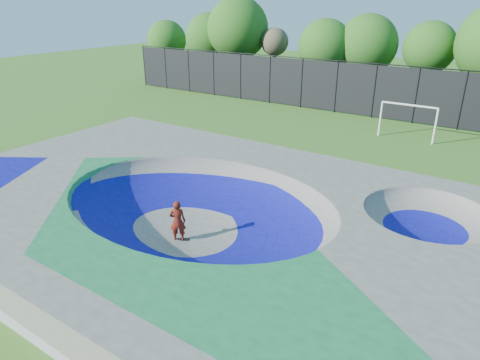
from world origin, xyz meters
name	(u,v)px	position (x,y,z in m)	size (l,w,h in m)	color
ground	(198,231)	(0.00, 0.00, 0.00)	(120.00, 120.00, 0.00)	#37661C
skate_deck	(197,214)	(0.00, 0.00, 0.75)	(22.00, 14.00, 1.50)	gray
skater	(178,221)	(-0.16, -0.94, 0.82)	(0.60, 0.39, 1.63)	#B9260E
skateboard	(179,240)	(-0.16, -0.94, 0.03)	(0.78, 0.22, 0.05)	black
soccer_goal	(408,115)	(3.57, 16.63, 1.60)	(3.49, 0.12, 2.31)	white
fence	(375,90)	(0.00, 21.00, 2.10)	(48.09, 0.09, 4.04)	black
treeline	(416,46)	(1.49, 25.61, 4.98)	(53.20, 7.05, 8.72)	#453622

